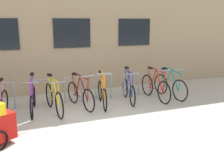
% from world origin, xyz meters
% --- Properties ---
extents(ground_plane, '(42.00, 42.00, 0.00)m').
position_xyz_m(ground_plane, '(0.00, 0.00, 0.00)').
color(ground_plane, '#B2ADA0').
extents(storefront_building, '(28.00, 5.89, 6.84)m').
position_xyz_m(storefront_building, '(0.00, 6.13, 3.42)').
color(storefront_building, tan).
rests_on(storefront_building, ground).
extents(bike_rack, '(6.59, 0.05, 0.82)m').
position_xyz_m(bike_rack, '(-0.30, 1.90, 0.50)').
color(bike_rack, gray).
rests_on(bike_rack, ground).
extents(bicycle_teal, '(0.44, 1.68, 1.05)m').
position_xyz_m(bicycle_teal, '(2.84, 1.30, 0.39)').
color(bicycle_teal, black).
rests_on(bicycle_teal, ground).
extents(bicycle_blue, '(0.47, 1.59, 1.07)m').
position_xyz_m(bicycle_blue, '(1.37, 1.40, 0.37)').
color(bicycle_blue, black).
rests_on(bicycle_blue, ground).
extents(bicycle_orange, '(0.49, 1.69, 1.11)m').
position_xyz_m(bicycle_orange, '(0.45, 1.30, 0.38)').
color(bicycle_orange, black).
rests_on(bicycle_orange, ground).
extents(bicycle_purple, '(0.44, 1.72, 1.06)m').
position_xyz_m(bicycle_purple, '(-1.56, 1.44, 0.37)').
color(bicycle_purple, black).
rests_on(bicycle_purple, ground).
extents(bicycle_yellow, '(0.44, 1.81, 1.05)m').
position_xyz_m(bicycle_yellow, '(-1.01, 1.22, 0.40)').
color(bicycle_yellow, black).
rests_on(bicycle_yellow, ground).
extents(bicycle_maroon, '(0.53, 1.65, 1.04)m').
position_xyz_m(bicycle_maroon, '(-0.21, 1.39, 0.38)').
color(bicycle_maroon, black).
rests_on(bicycle_maroon, ground).
extents(bicycle_red, '(0.44, 1.77, 1.08)m').
position_xyz_m(bicycle_red, '(2.26, 1.28, 0.40)').
color(bicycle_red, black).
rests_on(bicycle_red, ground).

